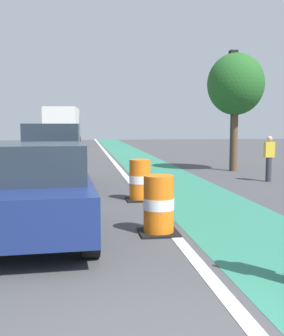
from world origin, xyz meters
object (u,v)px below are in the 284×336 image
(parked_sedan_nearest, at_px, (38,192))
(parked_suv_second, at_px, (54,155))
(traffic_barrel_mid, at_px, (140,180))
(traffic_barrel_front, at_px, (159,205))
(delivery_truck_down_block, at_px, (63,126))
(street_tree_sidewalk, at_px, (236,85))
(pedestrian_crossing, at_px, (269,157))
(traffic_light_corner, at_px, (233,89))

(parked_sedan_nearest, height_order, parked_suv_second, parked_suv_second)
(traffic_barrel_mid, bearing_deg, parked_sedan_nearest, -123.54)
(parked_suv_second, distance_m, traffic_barrel_front, 6.54)
(parked_suv_second, relative_size, delivery_truck_down_block, 0.60)
(parked_suv_second, relative_size, street_tree_sidewalk, 0.92)
(traffic_barrel_mid, distance_m, pedestrian_crossing, 5.79)
(traffic_barrel_mid, bearing_deg, traffic_barrel_front, -92.05)
(traffic_barrel_front, relative_size, street_tree_sidewalk, 0.22)
(parked_suv_second, distance_m, traffic_barrel_mid, 3.64)
(parked_sedan_nearest, bearing_deg, delivery_truck_down_block, 91.44)
(traffic_barrel_mid, height_order, traffic_light_corner, traffic_light_corner)
(parked_sedan_nearest, distance_m, pedestrian_crossing, 9.69)
(parked_suv_second, distance_m, traffic_light_corner, 8.48)
(traffic_barrel_front, xyz_separation_m, traffic_light_corner, (4.98, 9.74, 2.97))
(parked_sedan_nearest, distance_m, traffic_barrel_front, 2.19)
(delivery_truck_down_block, distance_m, traffic_light_corner, 18.07)
(delivery_truck_down_block, xyz_separation_m, pedestrian_crossing, (7.93, -19.60, -0.98))
(pedestrian_crossing, height_order, street_tree_sidewalk, street_tree_sidewalk)
(parked_sedan_nearest, relative_size, pedestrian_crossing, 2.60)
(parked_suv_second, relative_size, traffic_barrel_mid, 4.24)
(traffic_barrel_mid, bearing_deg, traffic_light_corner, 52.47)
(traffic_barrel_front, xyz_separation_m, street_tree_sidewalk, (5.08, 9.71, 3.14))
(traffic_barrel_mid, height_order, delivery_truck_down_block, delivery_truck_down_block)
(pedestrian_crossing, bearing_deg, parked_sedan_nearest, -138.71)
(traffic_barrel_front, relative_size, pedestrian_crossing, 0.68)
(parked_suv_second, bearing_deg, parked_sedan_nearest, -88.96)
(street_tree_sidewalk, bearing_deg, parked_suv_second, -153.95)
(parked_sedan_nearest, bearing_deg, street_tree_sidewalk, 53.32)
(traffic_light_corner, xyz_separation_m, street_tree_sidewalk, (0.11, -0.03, 0.17))
(traffic_barrel_front, distance_m, street_tree_sidewalk, 11.40)
(parked_sedan_nearest, xyz_separation_m, traffic_barrel_front, (2.17, 0.04, -0.30))
(parked_sedan_nearest, distance_m, delivery_truck_down_block, 26.02)
(delivery_truck_down_block, relative_size, traffic_light_corner, 1.51)
(pedestrian_crossing, relative_size, street_tree_sidewalk, 0.32)
(traffic_barrel_front, height_order, delivery_truck_down_block, delivery_truck_down_block)
(parked_sedan_nearest, xyz_separation_m, traffic_barrel_mid, (2.29, 3.46, -0.30))
(parked_sedan_nearest, bearing_deg, traffic_barrel_mid, 56.46)
(delivery_truck_down_block, relative_size, street_tree_sidewalk, 1.54)
(delivery_truck_down_block, distance_m, pedestrian_crossing, 21.16)
(pedestrian_crossing, bearing_deg, parked_suv_second, -178.06)
(traffic_light_corner, bearing_deg, parked_sedan_nearest, -126.16)
(traffic_barrel_front, height_order, pedestrian_crossing, pedestrian_crossing)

